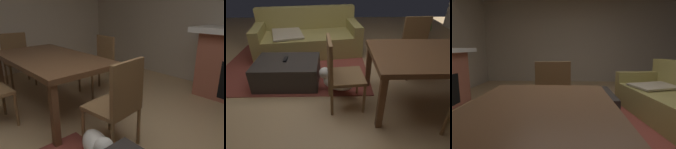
% 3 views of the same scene
% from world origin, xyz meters
% --- Properties ---
extents(floor, '(8.70, 8.70, 0.00)m').
position_xyz_m(floor, '(0.00, 0.00, 0.00)').
color(floor, tan).
extents(wall_left, '(0.12, 6.46, 2.55)m').
position_xyz_m(wall_left, '(-3.62, 0.00, 1.28)').
color(wall_left, '#B7A893').
rests_on(wall_left, ground).
extents(area_rug, '(2.60, 2.00, 0.01)m').
position_xyz_m(area_rug, '(-0.55, 0.68, 0.01)').
color(area_rug, brown).
rests_on(area_rug, ground).
extents(ottoman_coffee_table, '(0.96, 0.68, 0.38)m').
position_xyz_m(ottoman_coffee_table, '(-0.55, 0.08, 0.19)').
color(ottoman_coffee_table, '#2D2826').
rests_on(ottoman_coffee_table, ground).
extents(tv_remote, '(0.06, 0.16, 0.02)m').
position_xyz_m(tv_remote, '(-0.57, 0.12, 0.39)').
color(tv_remote, black).
rests_on(tv_remote, ottoman_coffee_table).
extents(dining_table, '(1.85, 0.97, 0.74)m').
position_xyz_m(dining_table, '(1.55, -0.47, 0.67)').
color(dining_table, brown).
rests_on(dining_table, ground).
extents(dining_chair_west, '(0.48, 0.48, 0.93)m').
position_xyz_m(dining_chair_west, '(0.23, -0.48, 0.52)').
color(dining_chair_west, brown).
rests_on(dining_chair_west, ground).
extents(small_dog, '(0.53, 0.37, 0.32)m').
position_xyz_m(small_dog, '(0.20, -0.19, 0.18)').
color(small_dog, silver).
rests_on(small_dog, ground).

